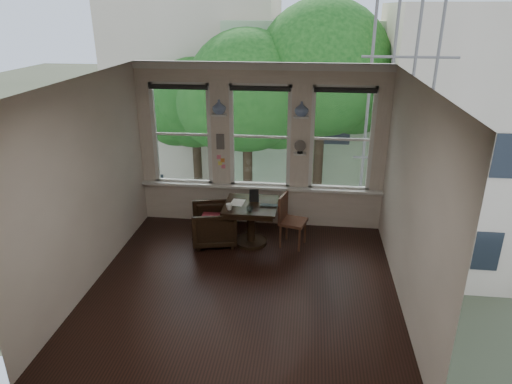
# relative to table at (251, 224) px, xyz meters

# --- Properties ---
(ground) EXTENTS (4.50, 4.50, 0.00)m
(ground) POSITION_rel_table_xyz_m (0.06, -1.35, -0.38)
(ground) COLOR black
(ground) RESTS_ON ground
(ceiling) EXTENTS (4.50, 4.50, 0.00)m
(ceiling) POSITION_rel_table_xyz_m (0.06, -1.35, 2.62)
(ceiling) COLOR silver
(ceiling) RESTS_ON ground
(wall_back) EXTENTS (4.50, 0.00, 4.50)m
(wall_back) POSITION_rel_table_xyz_m (0.06, 0.90, 1.12)
(wall_back) COLOR beige
(wall_back) RESTS_ON ground
(wall_front) EXTENTS (4.50, 0.00, 4.50)m
(wall_front) POSITION_rel_table_xyz_m (0.06, -3.60, 1.12)
(wall_front) COLOR beige
(wall_front) RESTS_ON ground
(wall_left) EXTENTS (0.00, 4.50, 4.50)m
(wall_left) POSITION_rel_table_xyz_m (-2.19, -1.35, 1.12)
(wall_left) COLOR beige
(wall_left) RESTS_ON ground
(wall_right) EXTENTS (0.00, 4.50, 4.50)m
(wall_right) POSITION_rel_table_xyz_m (2.31, -1.35, 1.12)
(wall_right) COLOR beige
(wall_right) RESTS_ON ground
(window_left) EXTENTS (1.10, 0.12, 1.90)m
(window_left) POSITION_rel_table_xyz_m (-1.39, 0.90, 1.32)
(window_left) COLOR white
(window_left) RESTS_ON ground
(window_center) EXTENTS (1.10, 0.12, 1.90)m
(window_center) POSITION_rel_table_xyz_m (0.06, 0.90, 1.32)
(window_center) COLOR white
(window_center) RESTS_ON ground
(window_right) EXTENTS (1.10, 0.12, 1.90)m
(window_right) POSITION_rel_table_xyz_m (1.51, 0.90, 1.32)
(window_right) COLOR white
(window_right) RESTS_ON ground
(shelf_left) EXTENTS (0.26, 0.16, 0.03)m
(shelf_left) POSITION_rel_table_xyz_m (-0.66, 0.80, 1.73)
(shelf_left) COLOR white
(shelf_left) RESTS_ON ground
(shelf_right) EXTENTS (0.26, 0.16, 0.03)m
(shelf_right) POSITION_rel_table_xyz_m (0.79, 0.80, 1.73)
(shelf_right) COLOR white
(shelf_right) RESTS_ON ground
(intercom) EXTENTS (0.14, 0.06, 0.28)m
(intercom) POSITION_rel_table_xyz_m (-0.66, 0.83, 1.23)
(intercom) COLOR #59544F
(intercom) RESTS_ON ground
(sticky_notes) EXTENTS (0.16, 0.01, 0.24)m
(sticky_notes) POSITION_rel_table_xyz_m (-0.66, 0.84, 0.88)
(sticky_notes) COLOR pink
(sticky_notes) RESTS_ON ground
(desk_fan) EXTENTS (0.20, 0.20, 0.24)m
(desk_fan) POSITION_rel_table_xyz_m (0.79, 0.78, 1.16)
(desk_fan) COLOR #59544F
(desk_fan) RESTS_ON ground
(vase_left) EXTENTS (0.24, 0.24, 0.25)m
(vase_left) POSITION_rel_table_xyz_m (-0.66, 0.80, 1.86)
(vase_left) COLOR silver
(vase_left) RESTS_ON shelf_left
(vase_right) EXTENTS (0.24, 0.24, 0.25)m
(vase_right) POSITION_rel_table_xyz_m (0.79, 0.80, 1.86)
(vase_right) COLOR silver
(vase_right) RESTS_ON shelf_right
(table) EXTENTS (0.90, 0.90, 0.75)m
(table) POSITION_rel_table_xyz_m (0.00, 0.00, 0.00)
(table) COLOR black
(table) RESTS_ON ground
(armchair_left) EXTENTS (0.91, 0.90, 0.69)m
(armchair_left) POSITION_rel_table_xyz_m (-0.65, -0.05, -0.03)
(armchair_left) COLOR black
(armchair_left) RESTS_ON ground
(cushion_red) EXTENTS (0.45, 0.45, 0.06)m
(cushion_red) POSITION_rel_table_xyz_m (-0.65, -0.05, 0.08)
(cushion_red) COLOR maroon
(cushion_red) RESTS_ON armchair_left
(side_chair_right) EXTENTS (0.52, 0.52, 0.92)m
(side_chair_right) POSITION_rel_table_xyz_m (0.73, 0.01, 0.09)
(side_chair_right) COLOR #412017
(side_chair_right) RESTS_ON ground
(laptop) EXTENTS (0.30, 0.20, 0.02)m
(laptop) POSITION_rel_table_xyz_m (0.32, -0.10, 0.39)
(laptop) COLOR black
(laptop) RESTS_ON table
(mug) EXTENTS (0.13, 0.13, 0.10)m
(mug) POSITION_rel_table_xyz_m (-0.33, -0.27, 0.43)
(mug) COLOR white
(mug) RESTS_ON table
(drinking_glass) EXTENTS (0.14, 0.14, 0.09)m
(drinking_glass) POSITION_rel_table_xyz_m (0.02, -0.29, 0.42)
(drinking_glass) COLOR white
(drinking_glass) RESTS_ON table
(tablet) EXTENTS (0.17, 0.10, 0.22)m
(tablet) POSITION_rel_table_xyz_m (0.04, 0.12, 0.48)
(tablet) COLOR black
(tablet) RESTS_ON table
(papers) EXTENTS (0.25, 0.32, 0.00)m
(papers) POSITION_rel_table_xyz_m (-0.24, 0.04, 0.38)
(papers) COLOR silver
(papers) RESTS_ON table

